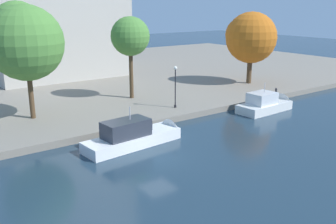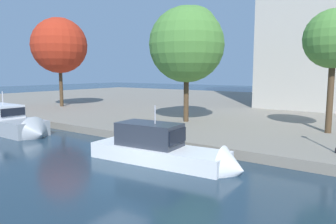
{
  "view_description": "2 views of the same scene",
  "coord_description": "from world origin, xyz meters",
  "px_view_note": "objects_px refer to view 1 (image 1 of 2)",
  "views": [
    {
      "loc": [
        -15.42,
        -22.78,
        11.47
      ],
      "look_at": [
        3.89,
        3.98,
        2.18
      ],
      "focal_mm": 40.89,
      "sensor_mm": 36.0,
      "label": 1
    },
    {
      "loc": [
        11.19,
        -11.27,
        5.41
      ],
      "look_at": [
        0.73,
        3.41,
        3.13
      ],
      "focal_mm": 33.7,
      "sensor_mm": 36.0,
      "label": 2
    }
  ],
  "objects_px": {
    "tree_2": "(130,37)",
    "tree_3": "(23,39)",
    "lamp_post": "(175,82)",
    "motor_yacht_2": "(268,105)",
    "mooring_bollard_0": "(276,91)",
    "tree_0": "(249,37)",
    "motor_yacht_1": "(138,137)"
  },
  "relations": [
    {
      "from": "tree_3",
      "to": "mooring_bollard_0",
      "type": "bearing_deg",
      "value": -15.71
    },
    {
      "from": "mooring_bollard_0",
      "to": "tree_0",
      "type": "relative_size",
      "value": 0.08
    },
    {
      "from": "tree_2",
      "to": "lamp_post",
      "type": "bearing_deg",
      "value": -78.11
    },
    {
      "from": "motor_yacht_1",
      "to": "mooring_bollard_0",
      "type": "bearing_deg",
      "value": 4.26
    },
    {
      "from": "motor_yacht_2",
      "to": "tree_2",
      "type": "xyz_separation_m",
      "value": [
        -10.61,
        12.02,
        7.29
      ]
    },
    {
      "from": "lamp_post",
      "to": "tree_0",
      "type": "height_order",
      "value": "tree_0"
    },
    {
      "from": "motor_yacht_2",
      "to": "motor_yacht_1",
      "type": "bearing_deg",
      "value": -179.97
    },
    {
      "from": "motor_yacht_2",
      "to": "lamp_post",
      "type": "relative_size",
      "value": 1.68
    },
    {
      "from": "motor_yacht_1",
      "to": "lamp_post",
      "type": "xyz_separation_m",
      "value": [
        8.33,
        5.85,
        2.81
      ]
    },
    {
      "from": "tree_2",
      "to": "motor_yacht_2",
      "type": "bearing_deg",
      "value": -48.54
    },
    {
      "from": "mooring_bollard_0",
      "to": "tree_2",
      "type": "height_order",
      "value": "tree_2"
    },
    {
      "from": "lamp_post",
      "to": "tree_0",
      "type": "xyz_separation_m",
      "value": [
        16.33,
        4.86,
        3.71
      ]
    },
    {
      "from": "tree_0",
      "to": "tree_2",
      "type": "height_order",
      "value": "tree_0"
    },
    {
      "from": "tree_2",
      "to": "tree_3",
      "type": "bearing_deg",
      "value": -174.17
    },
    {
      "from": "motor_yacht_1",
      "to": "tree_3",
      "type": "bearing_deg",
      "value": 111.18
    },
    {
      "from": "mooring_bollard_0",
      "to": "lamp_post",
      "type": "height_order",
      "value": "lamp_post"
    },
    {
      "from": "motor_yacht_1",
      "to": "tree_2",
      "type": "bearing_deg",
      "value": 56.76
    },
    {
      "from": "tree_2",
      "to": "tree_3",
      "type": "distance_m",
      "value": 12.53
    },
    {
      "from": "motor_yacht_2",
      "to": "lamp_post",
      "type": "xyz_separation_m",
      "value": [
        -9.17,
        5.16,
        2.87
      ]
    },
    {
      "from": "motor_yacht_1",
      "to": "motor_yacht_2",
      "type": "bearing_deg",
      "value": -2.54
    },
    {
      "from": "tree_0",
      "to": "tree_2",
      "type": "bearing_deg",
      "value": 173.58
    },
    {
      "from": "lamp_post",
      "to": "mooring_bollard_0",
      "type": "bearing_deg",
      "value": -9.19
    },
    {
      "from": "lamp_post",
      "to": "tree_2",
      "type": "xyz_separation_m",
      "value": [
        -1.44,
        6.86,
        4.42
      ]
    },
    {
      "from": "motor_yacht_1",
      "to": "motor_yacht_2",
      "type": "height_order",
      "value": "motor_yacht_1"
    },
    {
      "from": "lamp_post",
      "to": "tree_2",
      "type": "distance_m",
      "value": 8.29
    },
    {
      "from": "mooring_bollard_0",
      "to": "tree_2",
      "type": "relative_size",
      "value": 0.09
    },
    {
      "from": "lamp_post",
      "to": "tree_3",
      "type": "distance_m",
      "value": 15.76
    },
    {
      "from": "motor_yacht_2",
      "to": "tree_3",
      "type": "bearing_deg",
      "value": 152.8
    },
    {
      "from": "tree_0",
      "to": "tree_3",
      "type": "xyz_separation_m",
      "value": [
        -30.23,
        0.73,
        1.18
      ]
    },
    {
      "from": "motor_yacht_2",
      "to": "mooring_bollard_0",
      "type": "distance_m",
      "value": 5.7
    },
    {
      "from": "motor_yacht_2",
      "to": "lamp_post",
      "type": "height_order",
      "value": "lamp_post"
    },
    {
      "from": "mooring_bollard_0",
      "to": "lamp_post",
      "type": "xyz_separation_m",
      "value": [
        -14.06,
        2.28,
        2.37
      ]
    }
  ]
}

